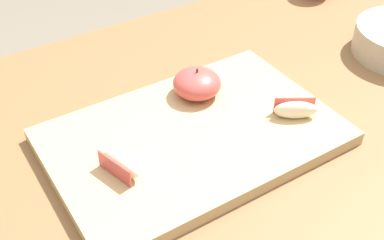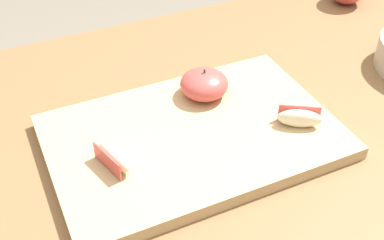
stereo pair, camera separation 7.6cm
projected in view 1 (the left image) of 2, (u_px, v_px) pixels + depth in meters
The scene contains 5 objects.
dining_table at pixel (221, 178), 0.88m from camera, with size 1.20×0.83×0.77m.
cutting_board at pixel (192, 135), 0.78m from camera, with size 0.45×0.29×0.02m.
apple_half_skin_up at pixel (198, 83), 0.83m from camera, with size 0.08×0.08×0.05m.
apple_wedge_right at pixel (121, 164), 0.69m from camera, with size 0.04×0.07×0.03m.
apple_wedge_near_knife at pixel (295, 109), 0.79m from camera, with size 0.07×0.06×0.03m.
Camera 1 is at (-0.37, -0.49, 1.29)m, focal length 46.19 mm.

